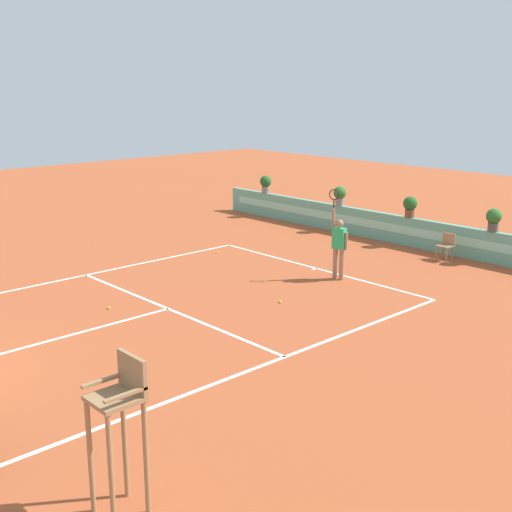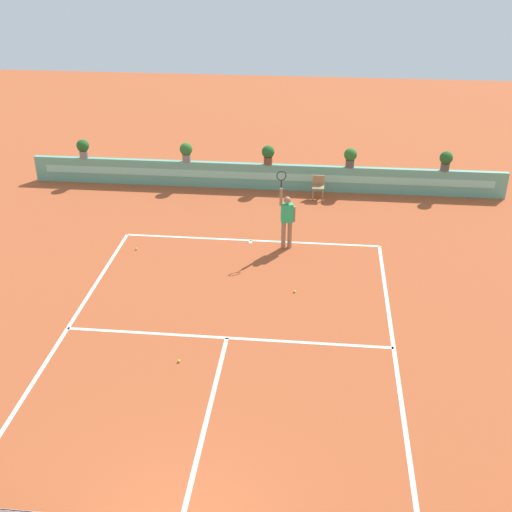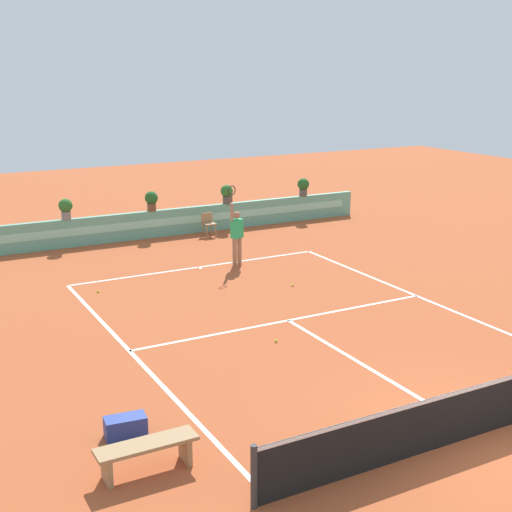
{
  "view_description": "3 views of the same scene",
  "coord_description": "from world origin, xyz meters",
  "px_view_note": "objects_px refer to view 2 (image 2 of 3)",
  "views": [
    {
      "loc": [
        13.06,
        -2.66,
        5.44
      ],
      "look_at": [
        0.47,
        8.95,
        1.0
      ],
      "focal_mm": 46.82,
      "sensor_mm": 36.0,
      "label": 1
    },
    {
      "loc": [
        2.1,
        -6.82,
        9.39
      ],
      "look_at": [
        0.47,
        8.95,
        1.0
      ],
      "focal_mm": 45.59,
      "sensor_mm": 36.0,
      "label": 2
    },
    {
      "loc": [
        -8.59,
        -7.78,
        6.1
      ],
      "look_at": [
        0.47,
        8.95,
        1.0
      ],
      "focal_mm": 49.64,
      "sensor_mm": 36.0,
      "label": 3
    }
  ],
  "objects_px": {
    "potted_plant_centre": "(268,154)",
    "tennis_ball_near_baseline": "(295,291)",
    "tennis_player": "(287,217)",
    "tennis_ball_by_sideline": "(179,361)",
    "potted_plant_left": "(186,151)",
    "ball_kid_chair": "(318,186)",
    "potted_plant_far_right": "(446,160)",
    "potted_plant_far_left": "(83,147)",
    "tennis_ball_mid_court": "(136,249)",
    "potted_plant_right": "(350,156)"
  },
  "relations": [
    {
      "from": "tennis_player",
      "to": "tennis_ball_by_sideline",
      "type": "distance_m",
      "value": 6.64
    },
    {
      "from": "potted_plant_right",
      "to": "potted_plant_centre",
      "type": "distance_m",
      "value": 3.06
    },
    {
      "from": "ball_kid_chair",
      "to": "tennis_ball_near_baseline",
      "type": "xyz_separation_m",
      "value": [
        -0.51,
        -6.88,
        -0.44
      ]
    },
    {
      "from": "potted_plant_right",
      "to": "ball_kid_chair",
      "type": "bearing_deg",
      "value": -147.11
    },
    {
      "from": "tennis_ball_by_sideline",
      "to": "potted_plant_far_right",
      "type": "distance_m",
      "value": 13.55
    },
    {
      "from": "tennis_ball_near_baseline",
      "to": "potted_plant_left",
      "type": "xyz_separation_m",
      "value": [
        -4.54,
        7.61,
        1.38
      ]
    },
    {
      "from": "ball_kid_chair",
      "to": "potted_plant_left",
      "type": "distance_m",
      "value": 5.19
    },
    {
      "from": "potted_plant_left",
      "to": "potted_plant_far_right",
      "type": "relative_size",
      "value": 1.0
    },
    {
      "from": "tennis_player",
      "to": "potted_plant_centre",
      "type": "distance_m",
      "value": 5.0
    },
    {
      "from": "ball_kid_chair",
      "to": "potted_plant_far_right",
      "type": "distance_m",
      "value": 4.75
    },
    {
      "from": "potted_plant_far_left",
      "to": "tennis_player",
      "type": "bearing_deg",
      "value": -30.9
    },
    {
      "from": "potted_plant_far_right",
      "to": "potted_plant_centre",
      "type": "bearing_deg",
      "value": 180.0
    },
    {
      "from": "potted_plant_far_right",
      "to": "tennis_ball_by_sideline",
      "type": "bearing_deg",
      "value": -124.66
    },
    {
      "from": "tennis_ball_near_baseline",
      "to": "tennis_ball_mid_court",
      "type": "distance_m",
      "value": 5.5
    },
    {
      "from": "tennis_ball_by_sideline",
      "to": "potted_plant_far_left",
      "type": "height_order",
      "value": "potted_plant_far_left"
    },
    {
      "from": "ball_kid_chair",
      "to": "tennis_player",
      "type": "distance_m",
      "value": 4.29
    },
    {
      "from": "tennis_ball_by_sideline",
      "to": "potted_plant_left",
      "type": "height_order",
      "value": "potted_plant_left"
    },
    {
      "from": "tennis_ball_near_baseline",
      "to": "potted_plant_far_left",
      "type": "distance_m",
      "value": 11.55
    },
    {
      "from": "potted_plant_far_left",
      "to": "potted_plant_centre",
      "type": "bearing_deg",
      "value": 0.0
    },
    {
      "from": "ball_kid_chair",
      "to": "potted_plant_right",
      "type": "height_order",
      "value": "potted_plant_right"
    },
    {
      "from": "tennis_ball_by_sideline",
      "to": "potted_plant_centre",
      "type": "relative_size",
      "value": 0.09
    },
    {
      "from": "tennis_ball_mid_court",
      "to": "potted_plant_far_right",
      "type": "xyz_separation_m",
      "value": [
        10.2,
        5.52,
        1.38
      ]
    },
    {
      "from": "tennis_ball_mid_court",
      "to": "potted_plant_far_right",
      "type": "height_order",
      "value": "potted_plant_far_right"
    },
    {
      "from": "ball_kid_chair",
      "to": "tennis_ball_by_sideline",
      "type": "relative_size",
      "value": 12.5
    },
    {
      "from": "potted_plant_far_right",
      "to": "tennis_ball_mid_court",
      "type": "bearing_deg",
      "value": -151.57
    },
    {
      "from": "ball_kid_chair",
      "to": "potted_plant_far_right",
      "type": "relative_size",
      "value": 1.17
    },
    {
      "from": "tennis_ball_by_sideline",
      "to": "potted_plant_far_right",
      "type": "bearing_deg",
      "value": 55.34
    },
    {
      "from": "tennis_player",
      "to": "tennis_ball_near_baseline",
      "type": "xyz_separation_m",
      "value": [
        0.41,
        -2.73,
        -1.02
      ]
    },
    {
      "from": "tennis_ball_by_sideline",
      "to": "potted_plant_far_left",
      "type": "xyz_separation_m",
      "value": [
        -6.02,
        11.09,
        1.38
      ]
    },
    {
      "from": "tennis_ball_near_baseline",
      "to": "potted_plant_right",
      "type": "height_order",
      "value": "potted_plant_right"
    },
    {
      "from": "ball_kid_chair",
      "to": "potted_plant_right",
      "type": "bearing_deg",
      "value": 32.89
    },
    {
      "from": "tennis_ball_near_baseline",
      "to": "tennis_ball_mid_court",
      "type": "relative_size",
      "value": 1.0
    },
    {
      "from": "potted_plant_centre",
      "to": "tennis_ball_near_baseline",
      "type": "bearing_deg",
      "value": -79.43
    },
    {
      "from": "tennis_ball_near_baseline",
      "to": "potted_plant_centre",
      "type": "xyz_separation_m",
      "value": [
        -1.42,
        7.61,
        1.38
      ]
    },
    {
      "from": "tennis_player",
      "to": "potted_plant_left",
      "type": "bearing_deg",
      "value": 130.21
    },
    {
      "from": "tennis_ball_near_baseline",
      "to": "potted_plant_centre",
      "type": "bearing_deg",
      "value": 100.57
    },
    {
      "from": "potted_plant_far_left",
      "to": "potted_plant_far_right",
      "type": "bearing_deg",
      "value": 0.0
    },
    {
      "from": "tennis_ball_near_baseline",
      "to": "potted_plant_far_right",
      "type": "relative_size",
      "value": 0.09
    },
    {
      "from": "ball_kid_chair",
      "to": "tennis_ball_by_sideline",
      "type": "height_order",
      "value": "ball_kid_chair"
    },
    {
      "from": "ball_kid_chair",
      "to": "potted_plant_centre",
      "type": "xyz_separation_m",
      "value": [
        -1.93,
        0.73,
        0.93
      ]
    },
    {
      "from": "potted_plant_far_left",
      "to": "potted_plant_right",
      "type": "xyz_separation_m",
      "value": [
        10.21,
        0.0,
        0.0
      ]
    },
    {
      "from": "tennis_ball_near_baseline",
      "to": "potted_plant_far_left",
      "type": "bearing_deg",
      "value": 138.4
    },
    {
      "from": "tennis_player",
      "to": "tennis_ball_mid_court",
      "type": "bearing_deg",
      "value": -172.25
    },
    {
      "from": "tennis_ball_by_sideline",
      "to": "ball_kid_chair",
      "type": "bearing_deg",
      "value": 73.52
    },
    {
      "from": "tennis_player",
      "to": "potted_plant_far_left",
      "type": "height_order",
      "value": "tennis_player"
    },
    {
      "from": "tennis_ball_by_sideline",
      "to": "potted_plant_far_left",
      "type": "distance_m",
      "value": 12.69
    },
    {
      "from": "ball_kid_chair",
      "to": "tennis_ball_near_baseline",
      "type": "distance_m",
      "value": 6.91
    },
    {
      "from": "tennis_ball_by_sideline",
      "to": "potted_plant_far_left",
      "type": "bearing_deg",
      "value": 118.49
    },
    {
      "from": "tennis_player",
      "to": "ball_kid_chair",
      "type": "bearing_deg",
      "value": 77.54
    },
    {
      "from": "tennis_ball_mid_court",
      "to": "potted_plant_far_left",
      "type": "relative_size",
      "value": 0.09
    }
  ]
}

